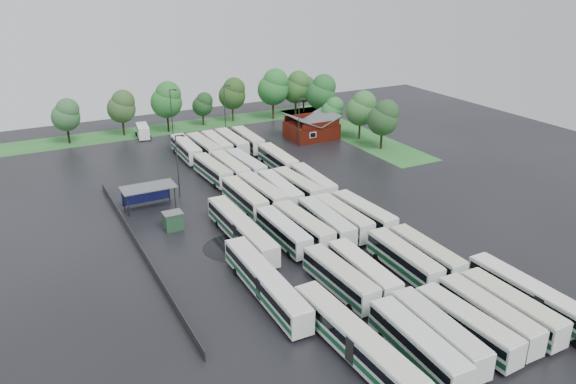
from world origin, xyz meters
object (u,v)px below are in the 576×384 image
brick_building (311,130)px  minibus (143,131)px  artic_bus_west_a (355,341)px  artic_bus_east (539,301)px

brick_building → minibus: bearing=151.4°
artic_bus_west_a → minibus: (0.93, 83.48, -0.39)m
brick_building → artic_bus_west_a: brick_building is taller
minibus → artic_bus_east: bearing=-68.4°
brick_building → minibus: size_ratio=1.54×
artic_bus_east → minibus: bearing=102.2°
brick_building → artic_bus_west_a: 73.77m
artic_bus_east → artic_bus_west_a: bearing=170.2°
brick_building → artic_bus_east: bearing=-99.8°
brick_building → artic_bus_west_a: size_ratio=0.54×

